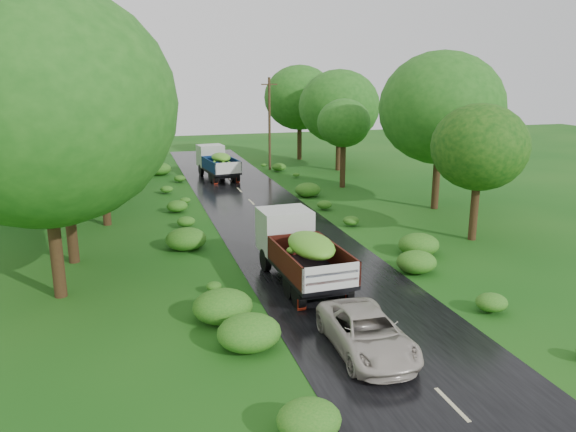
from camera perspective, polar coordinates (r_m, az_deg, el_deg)
name	(u,v)px	position (r m, az deg, el deg)	size (l,w,h in m)	color
ground	(385,337)	(19.00, 9.78, -12.01)	(120.00, 120.00, 0.00)	#0F460F
road	(331,283)	(23.19, 4.40, -6.76)	(6.50, 80.00, 0.02)	black
road_lines	(323,274)	(24.06, 3.56, -5.90)	(0.12, 69.60, 0.00)	#BFB78C
truck_near	(299,247)	(22.82, 1.15, -3.17)	(2.47, 6.30, 2.61)	black
truck_far	(217,161)	(45.38, -7.27, 5.57)	(2.77, 6.04, 2.45)	black
car	(367,333)	(17.72, 8.02, -11.66)	(2.08, 4.52, 1.26)	#BBB1A6
utility_pole	(269,123)	(48.56, -1.89, 9.43)	(1.37, 0.22, 7.84)	#382616
trees_left	(71,100)	(36.15, -21.16, 10.89)	(6.44, 33.26, 9.23)	black
trees_right	(364,111)	(42.51, 7.72, 10.57)	(6.47, 31.24, 7.97)	black
shrubs	(275,220)	(31.25, -1.36, -0.39)	(11.90, 44.00, 0.70)	#1E6518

